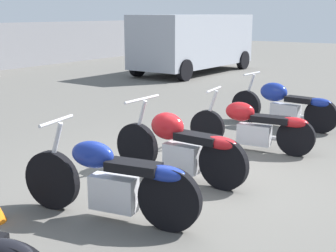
{
  "coord_description": "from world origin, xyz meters",
  "views": [
    {
      "loc": [
        -5.1,
        -2.91,
        2.12
      ],
      "look_at": [
        0.0,
        0.44,
        0.65
      ],
      "focal_mm": 50.0,
      "sensor_mm": 36.0,
      "label": 1
    }
  ],
  "objects": [
    {
      "name": "motorcycle_slot_2",
      "position": [
        -0.15,
        0.16,
        0.45
      ],
      "size": [
        0.71,
        2.01,
        1.02
      ],
      "rotation": [
        0.0,
        0.0,
        -0.03
      ],
      "color": "black",
      "rests_on": "ground_plane"
    },
    {
      "name": "motorcycle_slot_1",
      "position": [
        -1.59,
        0.1,
        0.43
      ],
      "size": [
        0.64,
        2.05,
        1.03
      ],
      "rotation": [
        0.0,
        0.0,
        0.18
      ],
      "color": "black",
      "rests_on": "ground_plane"
    },
    {
      "name": "motorcycle_slot_3",
      "position": [
        1.62,
        -0.11,
        0.4
      ],
      "size": [
        0.59,
        2.02,
        0.95
      ],
      "rotation": [
        0.0,
        0.0,
        0.11
      ],
      "color": "black",
      "rests_on": "ground_plane"
    },
    {
      "name": "motorcycle_slot_4",
      "position": [
        3.41,
        0.05,
        0.44
      ],
      "size": [
        0.61,
        2.17,
        0.99
      ],
      "rotation": [
        0.0,
        0.0,
        -0.11
      ],
      "color": "black",
      "rests_on": "ground_plane"
    },
    {
      "name": "parked_van",
      "position": [
        9.78,
        5.73,
        1.16
      ],
      "size": [
        5.39,
        2.36,
        2.07
      ],
      "rotation": [
        0.0,
        0.0,
        1.53
      ],
      "color": "#999EA8",
      "rests_on": "ground_plane"
    },
    {
      "name": "ground_plane",
      "position": [
        0.0,
        0.0,
        0.0
      ],
      "size": [
        60.0,
        60.0,
        0.0
      ],
      "primitive_type": "plane",
      "color": "#5B5954"
    }
  ]
}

